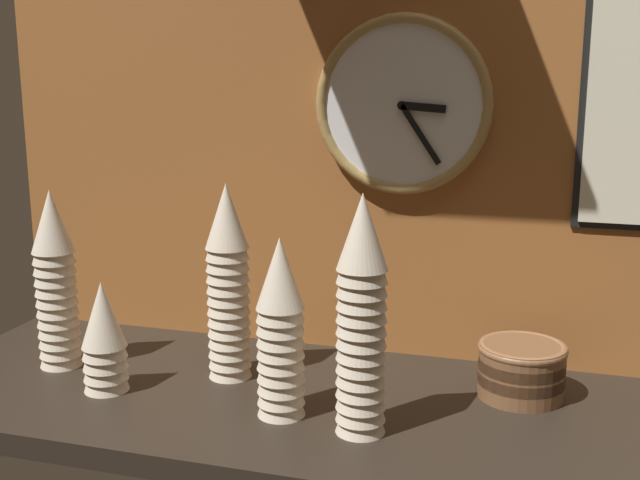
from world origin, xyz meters
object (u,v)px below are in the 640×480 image
cup_stack_center_right (362,316)px  cup_stack_left (104,337)px  cup_stack_center (280,328)px  bowl_stack_right (521,368)px  wall_clock (403,105)px  cup_stack_center_left (228,282)px  cup_stack_far_left (57,279)px

cup_stack_center_right → cup_stack_left: cup_stack_center_right is taller
cup_stack_center → bowl_stack_right: 0.43m
cup_stack_center_right → wall_clock: bearing=91.5°
cup_stack_center_left → cup_stack_left: (-0.19, -0.12, -0.08)m
cup_stack_left → cup_stack_center: size_ratio=0.66×
cup_stack_center_left → cup_stack_center_right: bearing=-28.2°
cup_stack_far_left → cup_stack_center: bearing=-10.8°
cup_stack_far_left → cup_stack_center_right: bearing=-10.5°
cup_stack_center_right → bowl_stack_right: bearing=42.2°
cup_stack_center_right → cup_stack_center: (-0.14, 0.02, -0.04)m
cup_stack_center → cup_stack_far_left: (-0.48, 0.09, 0.02)m
cup_stack_far_left → wall_clock: wall_clock is taller
cup_stack_left → cup_stack_far_left: 0.18m
cup_stack_left → cup_stack_center: bearing=-1.3°
cup_stack_far_left → bowl_stack_right: 0.87m
cup_stack_left → cup_stack_far_left: (-0.15, 0.08, 0.07)m
cup_stack_center_right → cup_stack_far_left: bearing=169.5°
cup_stack_center_left → cup_stack_far_left: cup_stack_center_left is taller
cup_stack_center_left → bowl_stack_right: (0.52, 0.06, -0.13)m
cup_stack_center_left → cup_stack_far_left: size_ratio=1.06×
cup_stack_far_left → wall_clock: 0.73m
cup_stack_left → cup_stack_far_left: bearing=150.4°
cup_stack_center_right → wall_clock: size_ratio=1.15×
cup_stack_center → wall_clock: size_ratio=0.90×
wall_clock → cup_stack_far_left: bearing=-159.3°
cup_stack_center_right → cup_stack_left: size_ratio=1.92×
cup_stack_left → cup_stack_center_left: bearing=33.3°
wall_clock → cup_stack_center: bearing=-112.2°
bowl_stack_right → wall_clock: 0.52m
cup_stack_far_left → wall_clock: size_ratio=1.02×
cup_stack_center_right → cup_stack_far_left: cup_stack_center_right is taller
cup_stack_left → bowl_stack_right: 0.74m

